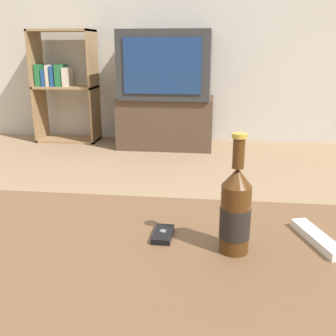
{
  "coord_description": "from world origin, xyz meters",
  "views": [
    {
      "loc": [
        0.18,
        -0.8,
        0.88
      ],
      "look_at": [
        0.04,
        0.32,
        0.53
      ],
      "focal_mm": 42.0,
      "sensor_mm": 36.0,
      "label": 1
    }
  ],
  "objects_px": {
    "bookshelf": "(62,84)",
    "beer_bottle": "(235,211)",
    "tv_stand": "(166,122)",
    "television": "(166,64)",
    "remote_control": "(317,238)",
    "cell_phone": "(163,234)"
  },
  "relations": [
    {
      "from": "bookshelf",
      "to": "cell_phone",
      "type": "relative_size",
      "value": 11.25
    },
    {
      "from": "television",
      "to": "remote_control",
      "type": "distance_m",
      "value": 2.72
    },
    {
      "from": "beer_bottle",
      "to": "remote_control",
      "type": "xyz_separation_m",
      "value": [
        0.2,
        0.07,
        -0.09
      ]
    },
    {
      "from": "cell_phone",
      "to": "bookshelf",
      "type": "bearing_deg",
      "value": 116.82
    },
    {
      "from": "tv_stand",
      "to": "television",
      "type": "relative_size",
      "value": 1.08
    },
    {
      "from": "tv_stand",
      "to": "remote_control",
      "type": "distance_m",
      "value": 2.72
    },
    {
      "from": "cell_phone",
      "to": "beer_bottle",
      "type": "bearing_deg",
      "value": -14.54
    },
    {
      "from": "bookshelf",
      "to": "beer_bottle",
      "type": "bearing_deg",
      "value": -61.85
    },
    {
      "from": "television",
      "to": "bookshelf",
      "type": "bearing_deg",
      "value": 173.92
    },
    {
      "from": "television",
      "to": "beer_bottle",
      "type": "xyz_separation_m",
      "value": [
        0.49,
        -2.68,
        -0.2
      ]
    },
    {
      "from": "tv_stand",
      "to": "bookshelf",
      "type": "xyz_separation_m",
      "value": [
        -1.0,
        0.1,
        0.32
      ]
    },
    {
      "from": "television",
      "to": "remote_control",
      "type": "bearing_deg",
      "value": -75.15
    },
    {
      "from": "bookshelf",
      "to": "cell_phone",
      "type": "height_order",
      "value": "bookshelf"
    },
    {
      "from": "tv_stand",
      "to": "television",
      "type": "distance_m",
      "value": 0.51
    },
    {
      "from": "cell_phone",
      "to": "remote_control",
      "type": "relative_size",
      "value": 0.48
    },
    {
      "from": "tv_stand",
      "to": "bookshelf",
      "type": "height_order",
      "value": "bookshelf"
    },
    {
      "from": "beer_bottle",
      "to": "remote_control",
      "type": "distance_m",
      "value": 0.23
    },
    {
      "from": "bookshelf",
      "to": "cell_phone",
      "type": "xyz_separation_m",
      "value": [
        1.32,
        -2.74,
        -0.11
      ]
    },
    {
      "from": "bookshelf",
      "to": "cell_phone",
      "type": "distance_m",
      "value": 3.05
    },
    {
      "from": "beer_bottle",
      "to": "remote_control",
      "type": "bearing_deg",
      "value": 18.27
    },
    {
      "from": "tv_stand",
      "to": "beer_bottle",
      "type": "xyz_separation_m",
      "value": [
        0.49,
        -2.69,
        0.3
      ]
    },
    {
      "from": "tv_stand",
      "to": "cell_phone",
      "type": "xyz_separation_m",
      "value": [
        0.32,
        -2.64,
        0.21
      ]
    }
  ]
}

